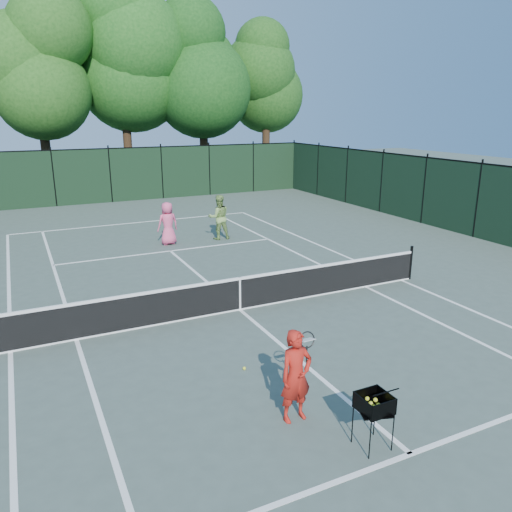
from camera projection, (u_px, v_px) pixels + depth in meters
name	position (u px, v px, depth m)	size (l,w,h in m)	color
ground	(240.00, 310.00, 13.16)	(90.00, 90.00, 0.00)	#445349
sideline_doubles_left	(10.00, 352.00, 10.86)	(0.10, 23.77, 0.01)	white
sideline_doubles_right	(401.00, 280.00, 15.46)	(0.10, 23.77, 0.01)	white
sideline_singles_left	(76.00, 340.00, 11.44)	(0.10, 23.77, 0.01)	white
sideline_singles_right	(366.00, 287.00, 14.88)	(0.10, 23.77, 0.01)	white
baseline_far	(137.00, 223.00, 23.42)	(10.97, 0.10, 0.01)	white
service_line_near	(411.00, 454.00, 7.63)	(8.23, 0.10, 0.01)	white
service_line_far	(170.00, 251.00, 18.69)	(8.23, 0.10, 0.01)	white
center_service_line	(240.00, 310.00, 13.16)	(0.10, 12.80, 0.01)	white
tennis_net	(240.00, 293.00, 13.03)	(11.69, 0.09, 1.06)	black
fence_far	(110.00, 176.00, 28.29)	(24.00, 0.05, 3.00)	black
tree_2	(36.00, 62.00, 28.57)	(6.00, 6.00, 12.40)	black
tree_3	(121.00, 44.00, 30.74)	(7.00, 7.00, 14.45)	black
tree_4	(202.00, 61.00, 32.47)	(6.20, 6.20, 12.97)	black
tree_5	(266.00, 72.00, 35.12)	(5.80, 5.80, 12.23)	black
coach	(296.00, 376.00, 8.29)	(0.89, 0.63, 1.62)	#B31D14
player_pink	(168.00, 223.00, 19.41)	(0.87, 0.62, 1.68)	#ED5381
player_green	(219.00, 217.00, 20.21)	(0.96, 0.80, 1.81)	#81A653
ball_hopper	(374.00, 404.00, 7.60)	(0.60, 0.60, 0.91)	black
loose_ball_midcourt	(244.00, 368.00, 10.11)	(0.07, 0.07, 0.07)	yellow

